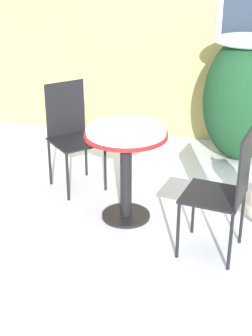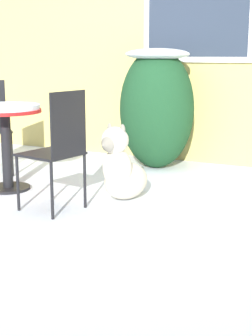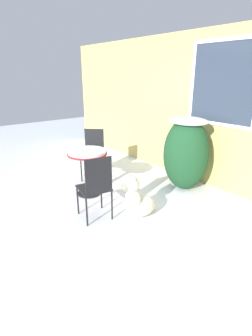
# 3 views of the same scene
# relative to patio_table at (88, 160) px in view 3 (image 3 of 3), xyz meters

# --- Properties ---
(ground_plane) EXTENTS (16.00, 16.00, 0.00)m
(ground_plane) POSITION_rel_patio_table_xyz_m (0.57, -0.24, -0.61)
(ground_plane) COLOR silver
(house_wall) EXTENTS (8.00, 0.10, 2.66)m
(house_wall) POSITION_rel_patio_table_xyz_m (0.60, 1.96, 0.75)
(house_wall) COLOR tan
(house_wall) RESTS_ON ground_plane
(shrub_left) EXTENTS (0.80, 0.73, 1.27)m
(shrub_left) POSITION_rel_patio_table_xyz_m (0.85, 1.46, 0.07)
(shrub_left) COLOR #194223
(shrub_left) RESTS_ON ground_plane
(patio_table) EXTENTS (0.65, 0.65, 0.77)m
(patio_table) POSITION_rel_patio_table_xyz_m (0.00, 0.00, 0.00)
(patio_table) COLOR black
(patio_table) RESTS_ON ground_plane
(patio_chair_near_table) EXTENTS (0.58, 0.58, 0.95)m
(patio_chair_near_table) POSITION_rel_patio_table_xyz_m (-0.62, 0.49, -0.09)
(patio_chair_near_table) COLOR black
(patio_chair_near_table) RESTS_ON ground_plane
(patio_chair_far_side) EXTENTS (0.47, 0.47, 0.95)m
(patio_chair_far_side) POSITION_rel_patio_table_xyz_m (0.79, -0.34, -0.09)
(patio_chair_far_side) COLOR black
(patio_chair_far_side) RESTS_ON ground_plane
(dog) EXTENTS (0.37, 0.68, 0.66)m
(dog) POSITION_rel_patio_table_xyz_m (1.09, 0.15, -0.36)
(dog) COLOR beige
(dog) RESTS_ON ground_plane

